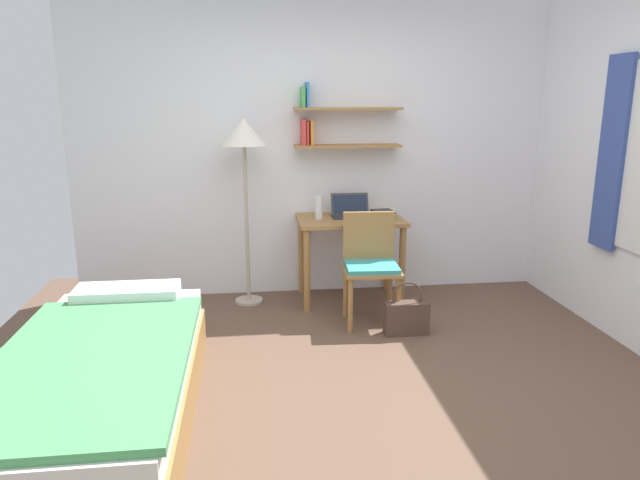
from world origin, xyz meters
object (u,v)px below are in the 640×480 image
object	(u,v)px
book_stack	(384,214)
handbag	(406,316)
water_bottle	(319,207)
standing_lamp	(244,143)
bed	(101,387)
laptop	(350,211)
desk	(350,235)
desk_chair	(371,262)

from	to	relation	value
book_stack	handbag	size ratio (longest dim) A/B	0.53
water_bottle	book_stack	size ratio (longest dim) A/B	0.92
standing_lamp	handbag	world-z (taller)	standing_lamp
bed	handbag	bearing A→B (deg)	27.89
standing_lamp	laptop	size ratio (longest dim) A/B	4.72
laptop	water_bottle	world-z (taller)	water_bottle
laptop	book_stack	bearing A→B (deg)	-16.78
desk	desk_chair	bearing A→B (deg)	-82.00
bed	book_stack	distance (m)	2.75
desk	book_stack	world-z (taller)	book_stack
laptop	book_stack	world-z (taller)	laptop
desk_chair	book_stack	size ratio (longest dim) A/B	3.95
bed	handbag	size ratio (longest dim) A/B	4.95
bed	desk	bearing A→B (deg)	47.88
bed	standing_lamp	size ratio (longest dim) A/B	1.30
handbag	standing_lamp	bearing A→B (deg)	144.30
standing_lamp	laptop	xyz separation A→B (m)	(0.90, 0.04, -0.60)
bed	desk_chair	size ratio (longest dim) A/B	2.37
desk_chair	book_stack	bearing A→B (deg)	67.02
desk_chair	handbag	bearing A→B (deg)	-52.58
desk_chair	laptop	distance (m)	0.67
water_bottle	handbag	size ratio (longest dim) A/B	0.49
desk	desk_chair	distance (m)	0.53
desk_chair	standing_lamp	bearing A→B (deg)	149.79
laptop	book_stack	distance (m)	0.29
desk_chair	water_bottle	world-z (taller)	water_bottle
standing_lamp	book_stack	size ratio (longest dim) A/B	7.21
desk_chair	water_bottle	size ratio (longest dim) A/B	4.28
bed	handbag	world-z (taller)	bed
standing_lamp	bed	bearing A→B (deg)	-112.59
desk_chair	laptop	xyz separation A→B (m)	(-0.06, 0.60, 0.30)
book_stack	handbag	distance (m)	1.02
bed	laptop	xyz separation A→B (m)	(1.69, 1.93, 0.55)
bed	water_bottle	xyz separation A→B (m)	(1.41, 1.87, 0.60)
bed	laptop	bearing A→B (deg)	48.79
desk	water_bottle	distance (m)	0.37
bed	desk	size ratio (longest dim) A/B	2.28
desk	water_bottle	world-z (taller)	water_bottle
desk_chair	book_stack	distance (m)	0.62
desk_chair	standing_lamp	xyz separation A→B (m)	(-0.96, 0.56, 0.90)
desk	laptop	xyz separation A→B (m)	(0.01, 0.08, 0.20)
bed	laptop	size ratio (longest dim) A/B	6.12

